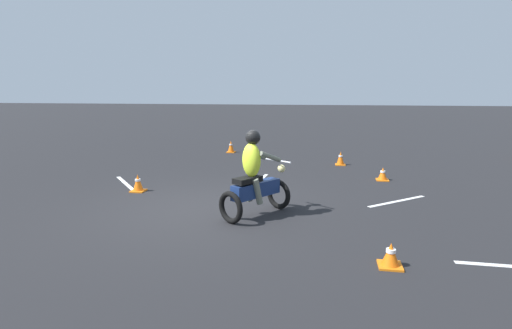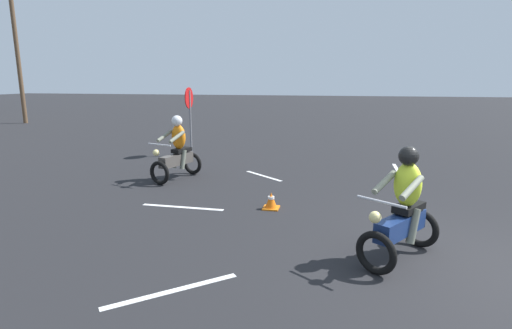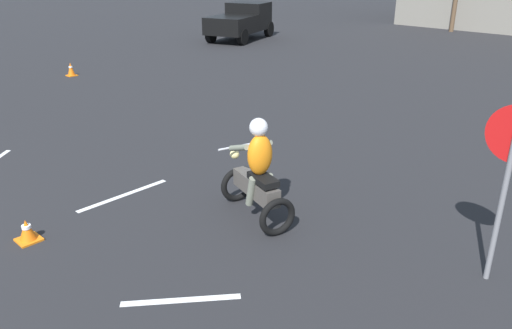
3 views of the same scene
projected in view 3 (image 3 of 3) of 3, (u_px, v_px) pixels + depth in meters
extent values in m
torus|color=black|center=(237.00, 184.00, 8.37)|extent=(0.27, 0.60, 0.60)
torus|color=black|center=(277.00, 217.00, 7.32)|extent=(0.27, 0.60, 0.60)
cube|color=#4C4742|center=(256.00, 187.00, 7.76)|extent=(1.12, 0.55, 0.28)
cube|color=black|center=(263.00, 179.00, 7.50)|extent=(0.61, 0.41, 0.10)
cylinder|color=silver|center=(238.00, 146.00, 8.06)|extent=(0.24, 0.68, 0.04)
sphere|color=#F2E08C|center=(235.00, 154.00, 8.24)|extent=(0.20, 0.20, 0.16)
ellipsoid|color=orange|center=(260.00, 155.00, 7.44)|extent=(0.39, 0.46, 0.64)
cylinder|color=slate|center=(262.00, 143.00, 7.75)|extent=(0.55, 0.25, 0.27)
cylinder|color=slate|center=(239.00, 148.00, 7.58)|extent=(0.55, 0.25, 0.27)
cylinder|color=slate|center=(267.00, 188.00, 7.74)|extent=(0.27, 0.19, 0.51)
cylinder|color=slate|center=(251.00, 191.00, 7.62)|extent=(0.27, 0.19, 0.51)
sphere|color=silver|center=(259.00, 127.00, 7.31)|extent=(0.35, 0.35, 0.28)
cylinder|color=black|center=(269.00, 29.00, 25.93)|extent=(0.49, 0.80, 0.76)
cylinder|color=black|center=(240.00, 27.00, 26.58)|extent=(0.49, 0.80, 0.76)
cylinder|color=black|center=(243.00, 37.00, 23.33)|extent=(0.49, 0.80, 0.76)
cylinder|color=black|center=(211.00, 35.00, 23.98)|extent=(0.49, 0.80, 0.76)
cube|color=black|center=(232.00, 25.00, 23.94)|extent=(2.58, 2.89, 0.80)
cube|color=black|center=(249.00, 16.00, 25.44)|extent=(2.32, 2.13, 1.30)
cube|color=black|center=(254.00, 7.00, 25.85)|extent=(1.65, 0.67, 0.56)
cylinder|color=slate|center=(502.00, 202.00, 6.02)|extent=(0.07, 0.07, 2.20)
cube|color=orange|center=(29.00, 240.00, 7.28)|extent=(0.32, 0.32, 0.03)
cone|color=orange|center=(27.00, 230.00, 7.21)|extent=(0.24, 0.24, 0.31)
cylinder|color=white|center=(26.00, 227.00, 7.20)|extent=(0.13, 0.13, 0.05)
cube|color=orange|center=(72.00, 75.00, 17.40)|extent=(0.32, 0.32, 0.03)
cone|color=orange|center=(71.00, 69.00, 17.31)|extent=(0.24, 0.24, 0.44)
cylinder|color=white|center=(71.00, 67.00, 17.29)|extent=(0.13, 0.13, 0.05)
cube|color=silver|center=(181.00, 300.00, 6.01)|extent=(1.00, 1.17, 0.01)
cube|color=silver|center=(124.00, 195.00, 8.66)|extent=(0.11, 1.74, 0.01)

